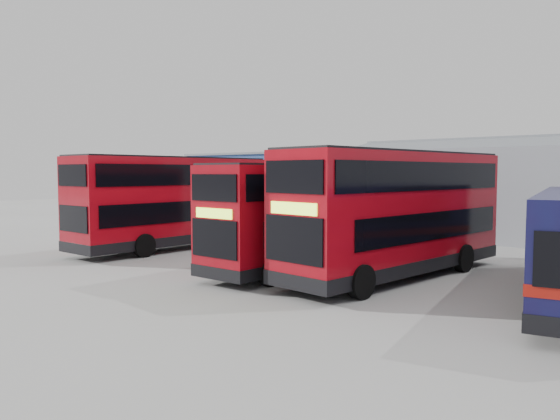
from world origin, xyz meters
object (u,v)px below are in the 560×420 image
at_px(double_decker_right, 397,215).
at_px(panel_van, 186,207).
at_px(double_decker_centre, 305,217).
at_px(double_decker_left, 174,203).
at_px(office_block, 279,187).

height_order(double_decker_right, panel_van, double_decker_right).
distance_m(double_decker_centre, double_decker_right, 3.59).
bearing_deg(double_decker_left, panel_van, -41.95).
relative_size(double_decker_centre, panel_van, 1.88).
height_order(office_block, panel_van, office_block).
xyz_separation_m(double_decker_right, panel_van, (-22.03, 9.07, -1.06)).
xyz_separation_m(office_block, double_decker_centre, (14.17, -15.44, -0.57)).
distance_m(office_block, double_decker_left, 16.08).
bearing_deg(double_decker_left, double_decker_centre, 177.52).
height_order(double_decker_centre, double_decker_right, double_decker_right).
xyz_separation_m(double_decker_centre, panel_van, (-18.53, 9.86, -0.84)).
bearing_deg(double_decker_centre, double_decker_right, 13.05).
xyz_separation_m(office_block, panel_van, (-4.37, -5.58, -1.41)).
relative_size(double_decker_right, panel_van, 2.12).
relative_size(double_decker_centre, double_decker_right, 0.89).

